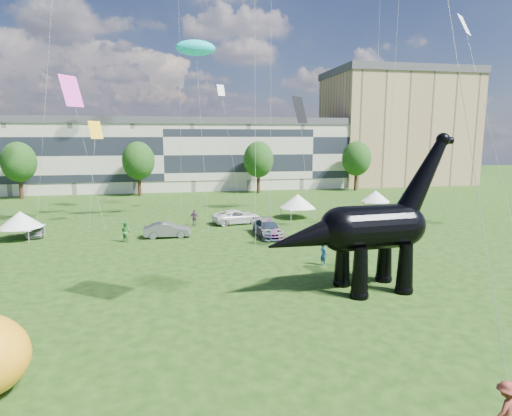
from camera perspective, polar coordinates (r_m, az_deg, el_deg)
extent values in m
plane|color=#16330C|center=(22.61, 7.12, -15.88)|extent=(220.00, 220.00, 0.00)
cube|color=beige|center=(81.48, -12.13, 6.69)|extent=(78.00, 11.00, 12.00)
cube|color=tan|center=(96.37, 18.13, 9.81)|extent=(28.00, 18.00, 22.00)
cylinder|color=#382314|center=(76.52, -28.84, 2.26)|extent=(0.56, 0.56, 3.20)
ellipsoid|color=#14380F|center=(76.17, -29.12, 5.78)|extent=(5.20, 5.20, 6.24)
cylinder|color=#382314|center=(73.04, -15.27, 2.81)|extent=(0.56, 0.56, 3.20)
ellipsoid|color=#14380F|center=(72.67, -15.43, 6.51)|extent=(5.20, 5.20, 6.24)
cylinder|color=#382314|center=(74.26, 0.33, 3.25)|extent=(0.56, 0.56, 3.20)
ellipsoid|color=#14380F|center=(73.90, 0.33, 6.89)|extent=(5.20, 5.20, 6.24)
cylinder|color=#382314|center=(79.76, 13.13, 3.43)|extent=(0.56, 0.56, 3.20)
ellipsoid|color=#14380F|center=(79.42, 13.26, 6.82)|extent=(5.20, 5.20, 6.24)
cone|color=black|center=(26.75, 13.71, -8.41)|extent=(1.17, 1.17, 3.13)
sphere|color=black|center=(27.20, 13.60, -11.17)|extent=(1.15, 1.15, 1.15)
cone|color=black|center=(28.67, 11.44, -7.11)|extent=(1.17, 1.17, 3.13)
sphere|color=black|center=(29.09, 11.35, -9.71)|extent=(1.15, 1.15, 1.15)
cone|color=black|center=(28.39, 19.26, -7.63)|extent=(1.17, 1.17, 3.13)
sphere|color=black|center=(28.81, 19.11, -10.25)|extent=(1.15, 1.15, 1.15)
cone|color=black|center=(30.20, 16.75, -6.48)|extent=(1.17, 1.17, 3.13)
sphere|color=black|center=(30.60, 16.63, -8.96)|extent=(1.15, 1.15, 1.15)
cylinder|color=black|center=(27.80, 15.37, -2.47)|extent=(4.60, 3.18, 2.81)
sphere|color=black|center=(26.74, 11.35, -2.78)|extent=(2.81, 2.81, 2.81)
sphere|color=black|center=(28.99, 19.08, -2.17)|extent=(2.71, 2.71, 2.71)
cone|color=black|center=(29.31, 21.44, 3.79)|extent=(4.05, 1.90, 5.52)
sphere|color=black|center=(29.99, 23.67, 8.35)|extent=(0.88, 0.88, 0.88)
cylinder|color=black|center=(30.19, 24.13, 8.22)|extent=(0.77, 0.52, 0.46)
cone|color=black|center=(25.92, 7.09, -3.84)|extent=(5.68, 2.66, 3.06)
imported|color=#A5A6AA|center=(47.36, -27.41, -2.53)|extent=(2.49, 4.28, 1.37)
imported|color=slate|center=(42.37, -11.75, -2.89)|extent=(4.46, 1.60, 1.47)
imported|color=white|center=(48.12, -2.53, -1.18)|extent=(5.91, 3.55, 1.54)
imported|color=#595960|center=(41.95, 1.60, -2.75)|extent=(2.44, 5.44, 1.55)
cube|color=white|center=(51.56, 5.56, -0.01)|extent=(3.72, 3.72, 0.13)
cone|color=white|center=(51.42, 5.58, 0.96)|extent=(4.72, 4.72, 1.64)
cylinder|color=#999999|center=(49.66, 4.69, -1.06)|extent=(0.07, 0.07, 1.20)
cylinder|color=#999999|center=(50.97, 7.84, -0.85)|extent=(0.07, 0.07, 1.20)
cylinder|color=#999999|center=(52.43, 3.33, -0.49)|extent=(0.07, 0.07, 1.20)
cylinder|color=#999999|center=(53.67, 6.35, -0.30)|extent=(0.07, 0.07, 1.20)
cube|color=white|center=(59.30, 15.62, 0.81)|extent=(3.73, 3.73, 0.12)
cone|color=white|center=(59.20, 15.65, 1.56)|extent=(4.73, 4.73, 1.48)
cylinder|color=#999999|center=(57.85, 14.43, 0.11)|extent=(0.06, 0.06, 1.08)
cylinder|color=#999999|center=(58.26, 17.12, 0.05)|extent=(0.06, 0.06, 1.08)
cylinder|color=#999999|center=(60.55, 14.13, 0.53)|extent=(0.06, 0.06, 1.08)
cylinder|color=#999999|center=(60.94, 16.70, 0.47)|extent=(0.06, 0.06, 1.08)
cube|color=white|center=(46.28, -28.82, -2.33)|extent=(3.64, 3.64, 0.12)
cone|color=white|center=(46.14, -28.90, -1.33)|extent=(4.61, 4.61, 1.54)
cylinder|color=#999999|center=(44.47, -28.05, -3.45)|extent=(0.06, 0.06, 1.13)
cylinder|color=#999999|center=(48.32, -29.43, -2.61)|extent=(0.06, 0.06, 1.13)
cylinder|color=#999999|center=(46.95, -26.39, -2.69)|extent=(0.06, 0.06, 1.13)
imported|color=#36883B|center=(41.50, -16.99, -3.06)|extent=(1.16, 1.14, 1.89)
imported|color=brown|center=(17.36, 30.33, -22.09)|extent=(1.37, 1.09, 1.86)
imported|color=teal|center=(65.14, 19.00, 1.22)|extent=(0.73, 0.56, 1.78)
imported|color=#612D65|center=(47.31, -8.21, -1.29)|extent=(1.14, 0.83, 1.79)
imported|color=olive|center=(42.26, 13.09, -2.73)|extent=(1.18, 1.35, 1.81)
imported|color=black|center=(45.24, 19.84, -2.27)|extent=(1.67, 0.61, 1.78)
imported|color=#26588E|center=(33.00, 8.98, -6.09)|extent=(0.63, 0.74, 1.73)
plane|color=white|center=(54.86, -4.70, 15.38)|extent=(1.42, 0.98, 1.36)
plane|color=#F945C9|center=(49.91, -23.41, 14.13)|extent=(2.62, 3.28, 3.22)
plane|color=yellow|center=(54.30, -20.60, 9.72)|extent=(2.05, 1.79, 2.06)
plane|color=silver|center=(36.03, 26.01, 21.13)|extent=(1.72, 1.56, 1.44)
plane|color=black|center=(54.89, 5.86, 12.89)|extent=(3.18, 3.05, 3.31)
ellipsoid|color=#0CB5AF|center=(48.58, -8.05, 20.39)|extent=(4.35, 4.23, 1.63)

